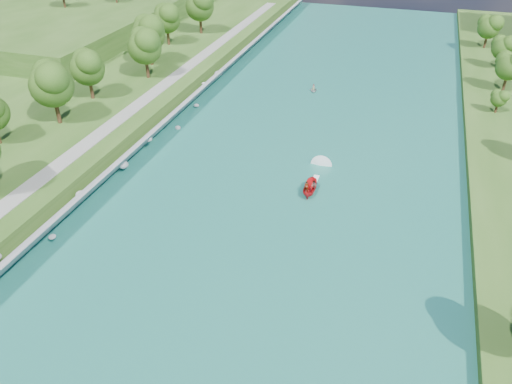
% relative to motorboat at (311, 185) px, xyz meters
% --- Properties ---
extents(ground, '(260.00, 260.00, 0.00)m').
position_rel_motorboat_xyz_m(ground, '(-4.64, -15.97, -0.91)').
color(ground, '#2D5119').
rests_on(ground, ground).
extents(river_water, '(55.00, 240.00, 0.10)m').
position_rel_motorboat_xyz_m(river_water, '(-4.64, 4.03, -0.86)').
color(river_water, '#1B6761').
rests_on(river_water, ground).
extents(berm_west, '(45.00, 240.00, 3.50)m').
position_rel_motorboat_xyz_m(berm_west, '(-54.64, 4.03, 0.84)').
color(berm_west, '#2D5119').
rests_on(berm_west, ground).
extents(ridge_west, '(60.00, 120.00, 9.00)m').
position_rel_motorboat_xyz_m(ridge_west, '(-87.14, 79.03, 3.59)').
color(ridge_west, '#2D5119').
rests_on(ridge_west, ground).
extents(riprap_bank, '(4.06, 236.00, 4.21)m').
position_rel_motorboat_xyz_m(riprap_bank, '(-30.49, 3.06, 0.89)').
color(riprap_bank, slate).
rests_on(riprap_bank, ground).
extents(riverside_path, '(3.00, 200.00, 0.10)m').
position_rel_motorboat_xyz_m(riverside_path, '(-37.14, 4.03, 2.64)').
color(riverside_path, gray).
rests_on(riverside_path, berm_west).
extents(trees_west, '(17.19, 149.25, 13.79)m').
position_rel_motorboat_xyz_m(trees_west, '(-46.03, 2.44, 8.81)').
color(trees_west, '#1D4512').
rests_on(trees_west, berm_west).
extents(motorboat, '(3.60, 19.18, 2.16)m').
position_rel_motorboat_xyz_m(motorboat, '(0.00, 0.00, 0.00)').
color(motorboat, red).
rests_on(motorboat, river_water).
extents(raft, '(2.42, 2.98, 1.59)m').
position_rel_motorboat_xyz_m(raft, '(-8.39, 39.66, -0.46)').
color(raft, gray).
rests_on(raft, river_water).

